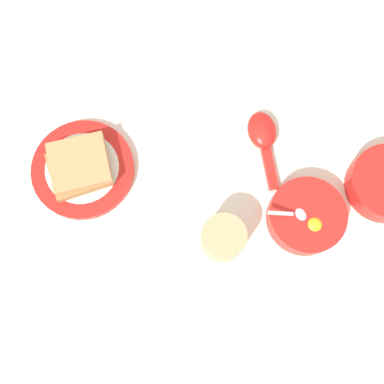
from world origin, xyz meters
The scene contains 6 objects.
ground_plane centered at (0.00, 0.00, 0.00)m, with size 3.00×3.00×0.00m, color silver.
egg_bowl centered at (-0.12, -0.07, 0.03)m, with size 0.14×0.15×0.08m.
toast_plate centered at (0.19, 0.25, 0.01)m, with size 0.20×0.20×0.02m.
toast_sandwich centered at (0.18, 0.25, 0.04)m, with size 0.13×0.14×0.04m.
soup_spoon centered at (0.06, -0.09, 0.02)m, with size 0.16×0.09×0.04m.
drinking_cup centered at (-0.08, 0.09, 0.04)m, with size 0.08×0.08×0.08m.
Camera 1 is at (-0.15, 0.20, 0.86)m, focal length 42.00 mm.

